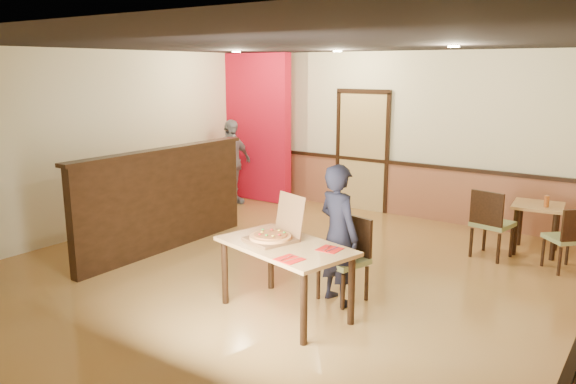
% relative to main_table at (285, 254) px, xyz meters
% --- Properties ---
extents(floor, '(7.00, 7.00, 0.00)m').
position_rel_main_table_xyz_m(floor, '(-0.61, 0.98, -0.65)').
color(floor, '#A2783F').
rests_on(floor, ground).
extents(ceiling, '(7.00, 7.00, 0.00)m').
position_rel_main_table_xyz_m(ceiling, '(-0.61, 0.98, 2.15)').
color(ceiling, black).
rests_on(ceiling, wall_back).
extents(wall_back, '(7.00, 0.00, 7.00)m').
position_rel_main_table_xyz_m(wall_back, '(-0.61, 4.48, 0.75)').
color(wall_back, beige).
rests_on(wall_back, floor).
extents(wall_left, '(0.00, 7.00, 7.00)m').
position_rel_main_table_xyz_m(wall_left, '(-4.11, 0.98, 0.75)').
color(wall_left, beige).
rests_on(wall_left, floor).
extents(wainscot_back, '(7.00, 0.04, 0.90)m').
position_rel_main_table_xyz_m(wainscot_back, '(-0.61, 4.45, -0.20)').
color(wainscot_back, '#975A3C').
rests_on(wainscot_back, floor).
extents(chair_rail_back, '(7.00, 0.06, 0.06)m').
position_rel_main_table_xyz_m(chair_rail_back, '(-0.61, 4.43, 0.27)').
color(chair_rail_back, black).
rests_on(chair_rail_back, wall_back).
extents(back_door, '(0.90, 0.06, 2.10)m').
position_rel_main_table_xyz_m(back_door, '(-1.41, 4.44, 0.40)').
color(back_door, '#DDBC71').
rests_on(back_door, wall_back).
extents(booth_partition, '(0.20, 3.10, 1.44)m').
position_rel_main_table_xyz_m(booth_partition, '(-2.61, 0.78, 0.09)').
color(booth_partition, black).
rests_on(booth_partition, floor).
extents(red_accent_panel, '(1.60, 0.20, 2.78)m').
position_rel_main_table_xyz_m(red_accent_panel, '(-3.51, 3.98, 0.75)').
color(red_accent_panel, '#B80D24').
rests_on(red_accent_panel, floor).
extents(spot_a, '(0.14, 0.14, 0.02)m').
position_rel_main_table_xyz_m(spot_a, '(-2.91, 2.78, 2.13)').
color(spot_a, '#FFF7B2').
rests_on(spot_a, ceiling).
extents(spot_b, '(0.14, 0.14, 0.02)m').
position_rel_main_table_xyz_m(spot_b, '(-1.41, 3.48, 2.13)').
color(spot_b, '#FFF7B2').
rests_on(spot_b, ceiling).
extents(spot_c, '(0.14, 0.14, 0.02)m').
position_rel_main_table_xyz_m(spot_c, '(0.79, 2.48, 2.13)').
color(spot_c, '#FFF7B2').
rests_on(spot_c, ceiling).
extents(main_table, '(1.57, 1.13, 0.76)m').
position_rel_main_table_xyz_m(main_table, '(0.00, 0.00, 0.00)').
color(main_table, tan).
rests_on(main_table, floor).
extents(diner_chair, '(0.56, 0.56, 0.92)m').
position_rel_main_table_xyz_m(diner_chair, '(0.33, 0.72, -0.15)').
color(diner_chair, olive).
rests_on(diner_chair, floor).
extents(side_chair_left, '(0.54, 0.54, 0.94)m').
position_rel_main_table_xyz_m(side_chair_left, '(1.26, 3.00, -0.13)').
color(side_chair_left, olive).
rests_on(side_chair_left, floor).
extents(side_chair_right, '(0.59, 0.59, 0.85)m').
position_rel_main_table_xyz_m(side_chair_right, '(2.22, 3.02, -0.19)').
color(side_chair_right, olive).
rests_on(side_chair_right, floor).
extents(side_table, '(0.70, 0.70, 0.69)m').
position_rel_main_table_xyz_m(side_table, '(1.72, 3.62, -0.13)').
color(side_table, tan).
rests_on(side_table, floor).
extents(diner, '(0.66, 0.55, 1.54)m').
position_rel_main_table_xyz_m(diner, '(0.30, 0.57, 0.12)').
color(diner, black).
rests_on(diner, floor).
extents(passerby, '(0.53, 0.99, 1.60)m').
position_rel_main_table_xyz_m(passerby, '(-3.61, 3.40, 0.15)').
color(passerby, gray).
rests_on(passerby, floor).
extents(pizza_box, '(0.58, 0.63, 0.46)m').
position_rel_main_table_xyz_m(pizza_box, '(-0.17, 0.04, 0.17)').
color(pizza_box, brown).
rests_on(pizza_box, main_table).
extents(pizza, '(0.55, 0.55, 0.03)m').
position_rel_main_table_xyz_m(pizza, '(-0.19, -0.01, 0.16)').
color(pizza, '#D2904C').
rests_on(pizza, pizza_box).
extents(napkin_near, '(0.26, 0.26, 0.01)m').
position_rel_main_table_xyz_m(napkin_near, '(0.30, -0.36, 0.11)').
color(napkin_near, red).
rests_on(napkin_near, main_table).
extents(napkin_far, '(0.22, 0.22, 0.01)m').
position_rel_main_table_xyz_m(napkin_far, '(0.46, 0.11, 0.11)').
color(napkin_far, red).
rests_on(napkin_far, main_table).
extents(condiment, '(0.06, 0.06, 0.16)m').
position_rel_main_table_xyz_m(condiment, '(1.84, 3.51, 0.12)').
color(condiment, '#97491B').
rests_on(condiment, side_table).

